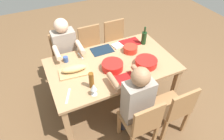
% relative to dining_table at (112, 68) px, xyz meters
% --- Properties ---
extents(ground_plane, '(8.00, 8.00, 0.00)m').
position_rel_dining_table_xyz_m(ground_plane, '(0.00, 0.00, -0.66)').
color(ground_plane, brown).
extents(dining_table, '(1.74, 1.03, 0.74)m').
position_rel_dining_table_xyz_m(dining_table, '(0.00, 0.00, 0.00)').
color(dining_table, '#A87F56').
rests_on(dining_table, ground_plane).
extents(chair_near_center, '(0.40, 0.40, 0.85)m').
position_rel_dining_table_xyz_m(chair_near_center, '(0.00, -0.84, -0.18)').
color(chair_near_center, '#9E7044').
rests_on(chair_near_center, ground_plane).
extents(chair_far_left, '(0.40, 0.40, 0.85)m').
position_rel_dining_table_xyz_m(chair_far_left, '(-0.48, 0.84, -0.18)').
color(chair_far_left, '#9E7044').
rests_on(chair_far_left, ground_plane).
extents(chair_near_left, '(0.40, 0.40, 0.85)m').
position_rel_dining_table_xyz_m(chair_near_left, '(-0.48, -0.84, -0.18)').
color(chair_near_left, '#9E7044').
rests_on(chair_near_left, ground_plane).
extents(chair_far_center, '(0.40, 0.40, 0.85)m').
position_rel_dining_table_xyz_m(chair_far_center, '(0.00, 0.84, -0.18)').
color(chair_far_center, '#9E7044').
rests_on(chair_far_center, ground_plane).
extents(diner_far_center, '(0.41, 0.53, 1.20)m').
position_rel_dining_table_xyz_m(diner_far_center, '(-0.00, 0.65, 0.04)').
color(diner_far_center, '#2D2D38').
rests_on(diner_far_center, ground_plane).
extents(chair_near_right, '(0.40, 0.40, 0.85)m').
position_rel_dining_table_xyz_m(chair_near_right, '(0.48, -0.84, -0.18)').
color(chair_near_right, '#9E7044').
rests_on(chair_near_right, ground_plane).
extents(diner_near_right, '(0.41, 0.53, 1.20)m').
position_rel_dining_table_xyz_m(diner_near_right, '(0.48, -0.65, 0.04)').
color(diner_near_right, '#2D2D38').
rests_on(diner_near_right, ground_plane).
extents(serving_bowl_fruit, '(0.28, 0.28, 0.10)m').
position_rel_dining_table_xyz_m(serving_bowl_fruit, '(0.04, 0.09, 0.14)').
color(serving_bowl_fruit, red).
rests_on(serving_bowl_fruit, dining_table).
extents(serving_bowl_greens, '(0.21, 0.21, 0.09)m').
position_rel_dining_table_xyz_m(serving_bowl_greens, '(-0.37, -0.15, 0.13)').
color(serving_bowl_greens, red).
rests_on(serving_bowl_greens, dining_table).
extents(serving_bowl_pasta, '(0.30, 0.30, 0.09)m').
position_rel_dining_table_xyz_m(serving_bowl_pasta, '(-0.41, 0.21, 0.13)').
color(serving_bowl_pasta, red).
rests_on(serving_bowl_pasta, dining_table).
extents(cutting_board, '(0.42, 0.26, 0.02)m').
position_rel_dining_table_xyz_m(cutting_board, '(0.52, -0.05, 0.09)').
color(cutting_board, tan).
rests_on(cutting_board, dining_table).
extents(bread_loaf, '(0.33, 0.14, 0.09)m').
position_rel_dining_table_xyz_m(bread_loaf, '(0.52, -0.05, 0.14)').
color(bread_loaf, tan).
rests_on(bread_loaf, cutting_board).
extents(wine_bottle, '(0.08, 0.08, 0.29)m').
position_rel_dining_table_xyz_m(wine_bottle, '(-0.66, -0.25, 0.19)').
color(wine_bottle, '#193819').
rests_on(wine_bottle, dining_table).
extents(beer_bottle, '(0.06, 0.06, 0.22)m').
position_rel_dining_table_xyz_m(beer_bottle, '(0.40, 0.29, 0.19)').
color(beer_bottle, brown).
rests_on(beer_bottle, dining_table).
extents(wine_glass, '(0.08, 0.08, 0.17)m').
position_rel_dining_table_xyz_m(wine_glass, '(0.42, 0.42, 0.20)').
color(wine_glass, silver).
rests_on(wine_glass, dining_table).
extents(placemat_near_center, '(0.32, 0.23, 0.01)m').
position_rel_dining_table_xyz_m(placemat_near_center, '(0.00, -0.36, 0.08)').
color(placemat_near_center, '#142333').
rests_on(placemat_near_center, dining_table).
extents(placemat_near_left, '(0.32, 0.23, 0.01)m').
position_rel_dining_table_xyz_m(placemat_near_left, '(-0.48, -0.36, 0.08)').
color(placemat_near_left, maroon).
rests_on(placemat_near_left, dining_table).
extents(placemat_far_center, '(0.32, 0.23, 0.01)m').
position_rel_dining_table_xyz_m(placemat_far_center, '(0.00, 0.36, 0.08)').
color(placemat_far_center, maroon).
rests_on(placemat_far_center, dining_table).
extents(cup_near_right, '(0.07, 0.07, 0.08)m').
position_rel_dining_table_xyz_m(cup_near_right, '(0.56, -0.32, 0.12)').
color(cup_near_right, '#334C8C').
rests_on(cup_near_right, dining_table).
extents(fork_near_right, '(0.03, 0.17, 0.01)m').
position_rel_dining_table_xyz_m(fork_near_right, '(0.34, -0.36, 0.08)').
color(fork_near_right, silver).
rests_on(fork_near_right, dining_table).
extents(carving_knife, '(0.12, 0.22, 0.01)m').
position_rel_dining_table_xyz_m(carving_knife, '(0.71, 0.31, 0.08)').
color(carving_knife, silver).
rests_on(carving_knife, dining_table).
extents(napkin_stack, '(0.16, 0.16, 0.02)m').
position_rel_dining_table_xyz_m(napkin_stack, '(-0.25, -0.35, 0.09)').
color(napkin_stack, white).
rests_on(napkin_stack, dining_table).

